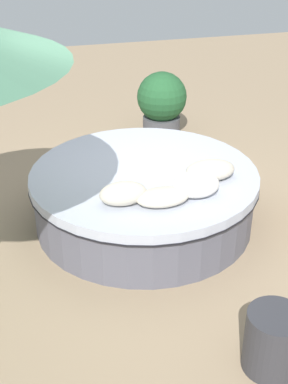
{
  "coord_description": "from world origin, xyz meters",
  "views": [
    {
      "loc": [
        1.26,
        4.63,
        3.07
      ],
      "look_at": [
        0.0,
        0.0,
        0.37
      ],
      "focal_mm": 48.74,
      "sensor_mm": 36.0,
      "label": 1
    }
  ],
  "objects_px": {
    "throw_pillow_1": "(163,197)",
    "throw_pillow_3": "(210,170)",
    "side_table": "(273,341)",
    "round_bed": "(144,196)",
    "planter": "(162,103)",
    "throw_pillow_2": "(196,184)",
    "throw_pillow_0": "(123,193)"
  },
  "relations": [
    {
      "from": "throw_pillow_1",
      "to": "planter",
      "type": "distance_m",
      "value": 2.98
    },
    {
      "from": "throw_pillow_3",
      "to": "side_table",
      "type": "height_order",
      "value": "throw_pillow_3"
    },
    {
      "from": "round_bed",
      "to": "throw_pillow_2",
      "type": "relative_size",
      "value": 5.24
    },
    {
      "from": "throw_pillow_1",
      "to": "side_table",
      "type": "relative_size",
      "value": 1.01
    },
    {
      "from": "round_bed",
      "to": "throw_pillow_0",
      "type": "relative_size",
      "value": 5.35
    },
    {
      "from": "throw_pillow_1",
      "to": "throw_pillow_2",
      "type": "relative_size",
      "value": 1.11
    },
    {
      "from": "round_bed",
      "to": "throw_pillow_0",
      "type": "xyz_separation_m",
      "value": [
        0.36,
        0.58,
        0.4
      ]
    },
    {
      "from": "side_table",
      "to": "throw_pillow_2",
      "type": "bearing_deg",
      "value": -88.68
    },
    {
      "from": "throw_pillow_3",
      "to": "planter",
      "type": "bearing_deg",
      "value": -95.8
    },
    {
      "from": "throw_pillow_0",
      "to": "throw_pillow_3",
      "type": "bearing_deg",
      "value": -165.36
    },
    {
      "from": "throw_pillow_0",
      "to": "throw_pillow_2",
      "type": "height_order",
      "value": "throw_pillow_2"
    },
    {
      "from": "throw_pillow_3",
      "to": "planter",
      "type": "height_order",
      "value": "planter"
    },
    {
      "from": "throw_pillow_0",
      "to": "throw_pillow_2",
      "type": "relative_size",
      "value": 0.98
    },
    {
      "from": "throw_pillow_0",
      "to": "throw_pillow_1",
      "type": "height_order",
      "value": "throw_pillow_0"
    },
    {
      "from": "round_bed",
      "to": "throw_pillow_1",
      "type": "height_order",
      "value": "throw_pillow_1"
    },
    {
      "from": "throw_pillow_2",
      "to": "side_table",
      "type": "relative_size",
      "value": 0.91
    },
    {
      "from": "planter",
      "to": "side_table",
      "type": "bearing_deg",
      "value": 83.89
    },
    {
      "from": "round_bed",
      "to": "side_table",
      "type": "distance_m",
      "value": 2.23
    },
    {
      "from": "throw_pillow_2",
      "to": "throw_pillow_3",
      "type": "distance_m",
      "value": 0.37
    },
    {
      "from": "round_bed",
      "to": "throw_pillow_1",
      "type": "distance_m",
      "value": 0.78
    },
    {
      "from": "throw_pillow_0",
      "to": "planter",
      "type": "relative_size",
      "value": 0.46
    },
    {
      "from": "planter",
      "to": "side_table",
      "type": "relative_size",
      "value": 1.95
    },
    {
      "from": "throw_pillow_1",
      "to": "throw_pillow_3",
      "type": "distance_m",
      "value": 0.7
    },
    {
      "from": "throw_pillow_1",
      "to": "side_table",
      "type": "xyz_separation_m",
      "value": [
        -0.39,
        1.51,
        -0.44
      ]
    },
    {
      "from": "throw_pillow_1",
      "to": "side_table",
      "type": "bearing_deg",
      "value": 104.53
    },
    {
      "from": "side_table",
      "to": "planter",
      "type": "bearing_deg",
      "value": -96.11
    },
    {
      "from": "throw_pillow_2",
      "to": "side_table",
      "type": "height_order",
      "value": "throw_pillow_2"
    },
    {
      "from": "throw_pillow_2",
      "to": "throw_pillow_1",
      "type": "bearing_deg",
      "value": 13.91
    },
    {
      "from": "round_bed",
      "to": "throw_pillow_1",
      "type": "relative_size",
      "value": 4.73
    },
    {
      "from": "throw_pillow_2",
      "to": "throw_pillow_3",
      "type": "relative_size",
      "value": 0.89
    },
    {
      "from": "throw_pillow_0",
      "to": "side_table",
      "type": "height_order",
      "value": "throw_pillow_0"
    },
    {
      "from": "round_bed",
      "to": "planter",
      "type": "height_order",
      "value": "planter"
    }
  ]
}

